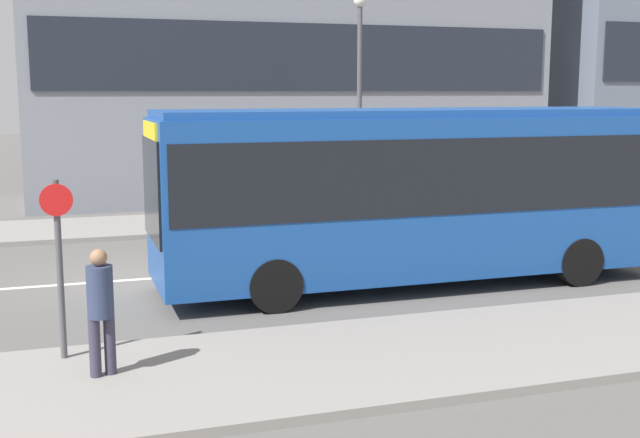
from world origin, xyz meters
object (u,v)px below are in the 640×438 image
Objects in this scene: city_bus at (412,185)px; pedestrian_near_stop at (101,304)px; bus_stop_sign at (59,255)px; parked_car_0 at (568,201)px; street_lamp at (359,83)px.

city_bus is 7.31m from pedestrian_near_stop.
pedestrian_near_stop is 1.13m from bus_stop_sign.
bus_stop_sign is (-14.24, -8.55, 0.98)m from parked_car_0.
bus_stop_sign is (-6.63, -2.96, -0.39)m from city_bus.
pedestrian_near_stop is at bearing -145.59° from parked_car_0.
bus_stop_sign is 0.39× the size of street_lamp.
street_lamp is at bearing 163.85° from parked_car_0.
city_bus is at bearing -103.03° from street_lamp.
pedestrian_near_stop is at bearing -125.14° from street_lamp.
city_bus is 4.03× the size of bus_stop_sign.
bus_stop_sign is at bearing -76.09° from pedestrian_near_stop.
street_lamp is (8.32, 10.26, 2.45)m from bus_stop_sign.
street_lamp is (7.84, 11.14, 2.96)m from pedestrian_near_stop.
street_lamp reaches higher than parked_car_0.
pedestrian_near_stop is (-6.15, -3.83, -0.90)m from city_bus.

